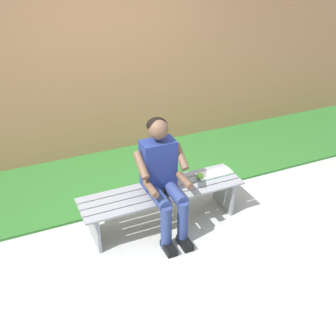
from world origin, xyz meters
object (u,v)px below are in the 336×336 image
person_seated (163,175)px  apple (200,176)px  book_open (214,174)px  bench_near (162,198)px

person_seated → apple: 0.55m
book_open → person_seated: bearing=12.2°
bench_near → person_seated: size_ratio=1.42×
person_seated → book_open: 0.74m
bench_near → apple: (-0.46, -0.03, 0.14)m
bench_near → person_seated: person_seated is taller
bench_near → book_open: bearing=-175.3°
person_seated → apple: person_seated is taller
apple → book_open: (-0.19, -0.02, -0.03)m
bench_near → person_seated: 0.36m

